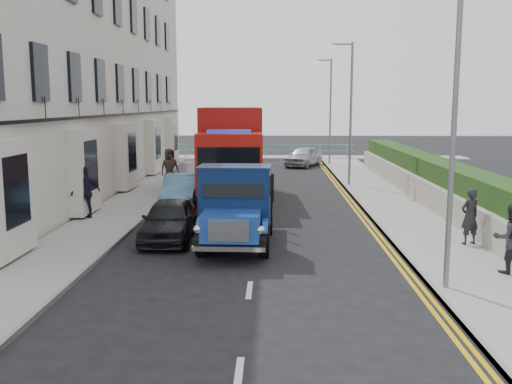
# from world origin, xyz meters

# --- Properties ---
(ground) EXTENTS (120.00, 120.00, 0.00)m
(ground) POSITION_xyz_m (0.00, 0.00, 0.00)
(ground) COLOR black
(ground) RESTS_ON ground
(pavement_west) EXTENTS (2.40, 38.00, 0.12)m
(pavement_west) POSITION_xyz_m (-5.20, 9.00, 0.06)
(pavement_west) COLOR gray
(pavement_west) RESTS_ON ground
(pavement_east) EXTENTS (2.60, 38.00, 0.12)m
(pavement_east) POSITION_xyz_m (5.30, 9.00, 0.06)
(pavement_east) COLOR gray
(pavement_east) RESTS_ON ground
(promenade) EXTENTS (30.00, 2.50, 0.12)m
(promenade) POSITION_xyz_m (0.00, 29.00, 0.06)
(promenade) COLOR gray
(promenade) RESTS_ON ground
(sea_plane) EXTENTS (120.00, 120.00, 0.00)m
(sea_plane) POSITION_xyz_m (0.00, 60.00, 0.00)
(sea_plane) COLOR #4F5E6C
(sea_plane) RESTS_ON ground
(terrace_west) EXTENTS (6.31, 30.20, 14.25)m
(terrace_west) POSITION_xyz_m (-9.47, 13.00, 7.17)
(terrace_west) COLOR beige
(terrace_west) RESTS_ON ground
(garden_east) EXTENTS (1.45, 28.00, 1.75)m
(garden_east) POSITION_xyz_m (7.21, 9.00, 0.90)
(garden_east) COLOR #B2AD9E
(garden_east) RESTS_ON ground
(seafront_railing) EXTENTS (13.00, 0.08, 1.11)m
(seafront_railing) POSITION_xyz_m (0.00, 28.20, 0.58)
(seafront_railing) COLOR #59B2A5
(seafront_railing) RESTS_ON ground
(lamp_near) EXTENTS (1.23, 0.18, 7.00)m
(lamp_near) POSITION_xyz_m (4.18, -2.00, 4.00)
(lamp_near) COLOR slate
(lamp_near) RESTS_ON ground
(lamp_mid) EXTENTS (1.23, 0.18, 7.00)m
(lamp_mid) POSITION_xyz_m (4.18, 14.00, 4.00)
(lamp_mid) COLOR slate
(lamp_mid) RESTS_ON ground
(lamp_far) EXTENTS (1.23, 0.18, 7.00)m
(lamp_far) POSITION_xyz_m (4.18, 24.00, 4.00)
(lamp_far) COLOR slate
(lamp_far) RESTS_ON ground
(bedford_lorry) EXTENTS (2.12, 5.05, 2.35)m
(bedford_lorry) POSITION_xyz_m (-0.53, 1.63, 1.08)
(bedford_lorry) COLOR black
(bedford_lorry) RESTS_ON ground
(red_lorry) EXTENTS (2.91, 7.61, 3.92)m
(red_lorry) POSITION_xyz_m (-1.30, 10.43, 2.09)
(red_lorry) COLOR black
(red_lorry) RESTS_ON ground
(parked_car_front) EXTENTS (1.53, 3.70, 1.25)m
(parked_car_front) POSITION_xyz_m (-2.60, 2.61, 0.63)
(parked_car_front) COLOR black
(parked_car_front) RESTS_ON ground
(parked_car_mid) EXTENTS (1.41, 3.84, 1.26)m
(parked_car_mid) POSITION_xyz_m (-3.17, 8.61, 0.63)
(parked_car_mid) COLOR #65A3D8
(parked_car_mid) RESTS_ON ground
(parked_car_rear) EXTENTS (2.04, 4.36, 1.23)m
(parked_car_rear) POSITION_xyz_m (-3.60, 13.83, 0.62)
(parked_car_rear) COLOR silver
(parked_car_rear) RESTS_ON ground
(seafront_car_left) EXTENTS (2.75, 5.85, 1.62)m
(seafront_car_left) POSITION_xyz_m (-2.88, 23.89, 0.81)
(seafront_car_left) COLOR black
(seafront_car_left) RESTS_ON ground
(seafront_car_right) EXTENTS (2.94, 4.12, 1.30)m
(seafront_car_right) POSITION_xyz_m (2.55, 23.43, 0.65)
(seafront_car_right) COLOR #A9A9AE
(seafront_car_right) RESTS_ON ground
(pedestrian_east_near) EXTENTS (0.69, 0.58, 1.62)m
(pedestrian_east_near) POSITION_xyz_m (6.10, 1.90, 0.93)
(pedestrian_east_near) COLOR #222227
(pedestrian_east_near) RESTS_ON pavement_east
(pedestrian_east_far) EXTENTS (0.81, 0.63, 1.67)m
(pedestrian_east_far) POSITION_xyz_m (6.10, -0.89, 0.96)
(pedestrian_east_far) COLOR #2D2831
(pedestrian_east_far) RESTS_ON pavement_east
(pedestrian_west_near) EXTENTS (1.08, 1.07, 1.83)m
(pedestrian_west_near) POSITION_xyz_m (-6.00, 5.25, 1.04)
(pedestrian_west_near) COLOR black
(pedestrian_west_near) RESTS_ON pavement_west
(pedestrian_west_far) EXTENTS (1.09, 1.00, 1.88)m
(pedestrian_west_far) POSITION_xyz_m (-4.40, 12.70, 1.06)
(pedestrian_west_far) COLOR #393029
(pedestrian_west_far) RESTS_ON pavement_west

